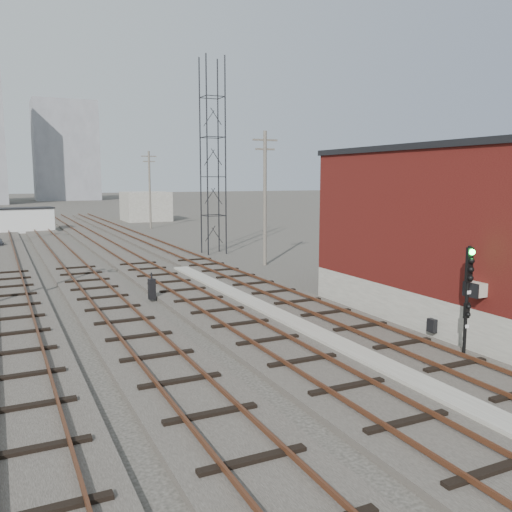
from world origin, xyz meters
TOP-DOWN VIEW (x-y plane):
  - ground at (0.00, 60.00)m, footprint 320.00×320.00m
  - track_right at (2.50, 39.00)m, footprint 3.20×90.00m
  - track_mid_right at (-1.50, 39.00)m, footprint 3.20×90.00m
  - track_mid_left at (-5.50, 39.00)m, footprint 3.20×90.00m
  - track_left at (-9.50, 39.00)m, footprint 3.20×90.00m
  - platform_curb at (0.50, 14.00)m, footprint 0.90×28.00m
  - brick_building at (7.50, 12.00)m, footprint 6.54×12.20m
  - lattice_tower at (5.50, 35.00)m, footprint 1.60×1.60m
  - utility_pole_right_a at (6.50, 28.00)m, footprint 1.80×0.24m
  - utility_pole_right_b at (6.50, 58.00)m, footprint 1.80×0.24m
  - apartment_right at (8.00, 150.00)m, footprint 16.00×12.00m
  - shed_right at (9.00, 70.00)m, footprint 6.00×6.00m
  - signal_mast at (3.70, 7.78)m, footprint 0.40×0.40m
  - switch_stand at (-3.33, 20.54)m, footprint 0.33×0.33m
  - site_trailer at (-7.29, 59.68)m, footprint 6.68×3.43m

SIDE VIEW (x-z plane):
  - ground at x=0.00m, z-range 0.00..0.00m
  - track_right at x=2.50m, z-range -0.09..0.30m
  - track_mid_right at x=-1.50m, z-range -0.09..0.30m
  - track_mid_left at x=-5.50m, z-range -0.09..0.30m
  - track_left at x=-9.50m, z-range -0.09..0.30m
  - platform_curb at x=0.50m, z-range 0.00..0.26m
  - switch_stand at x=-3.33m, z-range -0.04..1.27m
  - site_trailer at x=-7.29m, z-range 0.01..2.72m
  - shed_right at x=9.00m, z-range 0.00..4.00m
  - signal_mast at x=3.70m, z-range 0.29..4.05m
  - brick_building at x=7.50m, z-range 0.02..7.24m
  - utility_pole_right_a at x=6.50m, z-range 0.30..9.30m
  - utility_pole_right_b at x=6.50m, z-range 0.30..9.30m
  - lattice_tower at x=5.50m, z-range 0.00..15.00m
  - apartment_right at x=8.00m, z-range 0.00..26.00m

